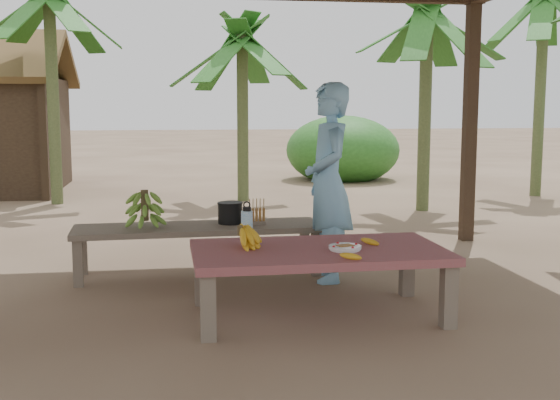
{
  "coord_description": "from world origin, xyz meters",
  "views": [
    {
      "loc": [
        -0.48,
        -5.12,
        1.51
      ],
      "look_at": [
        0.33,
        0.11,
        0.8
      ],
      "focal_mm": 45.0,
      "sensor_mm": 36.0,
      "label": 1
    }
  ],
  "objects": [
    {
      "name": "ground",
      "position": [
        0.0,
        0.0,
        0.0
      ],
      "size": [
        80.0,
        80.0,
        0.0
      ],
      "primitive_type": "plane",
      "color": "brown",
      "rests_on": "ground"
    },
    {
      "name": "work_table",
      "position": [
        0.55,
        -0.28,
        0.43
      ],
      "size": [
        1.81,
        1.02,
        0.5
      ],
      "rotation": [
        0.0,
        0.0,
        0.01
      ],
      "color": "brown",
      "rests_on": "ground"
    },
    {
      "name": "bench",
      "position": [
        -0.26,
        1.1,
        0.39
      ],
      "size": [
        2.22,
        0.69,
        0.45
      ],
      "rotation": [
        0.0,
        0.0,
        0.04
      ],
      "color": "brown",
      "rests_on": "ground"
    },
    {
      "name": "ripe_banana_bunch",
      "position": [
        -0.01,
        -0.18,
        0.59
      ],
      "size": [
        0.3,
        0.26,
        0.18
      ],
      "primitive_type": null,
      "rotation": [
        0.0,
        0.0,
        -0.05
      ],
      "color": "gold",
      "rests_on": "work_table"
    },
    {
      "name": "plate",
      "position": [
        0.72,
        -0.38,
        0.52
      ],
      "size": [
        0.23,
        0.23,
        0.04
      ],
      "color": "white",
      "rests_on": "work_table"
    },
    {
      "name": "loose_banana_front",
      "position": [
        0.68,
        -0.69,
        0.52
      ],
      "size": [
        0.16,
        0.08,
        0.04
      ],
      "primitive_type": "ellipsoid",
      "rotation": [
        0.0,
        0.0,
        1.28
      ],
      "color": "gold",
      "rests_on": "work_table"
    },
    {
      "name": "loose_banana_side",
      "position": [
        0.95,
        -0.22,
        0.52
      ],
      "size": [
        0.14,
        0.14,
        0.04
      ],
      "primitive_type": "ellipsoid",
      "rotation": [
        0.0,
        0.0,
        0.78
      ],
      "color": "gold",
      "rests_on": "work_table"
    },
    {
      "name": "water_flask",
      "position": [
        0.06,
        -0.04,
        0.63
      ],
      "size": [
        0.09,
        0.09,
        0.32
      ],
      "color": "#4496D5",
      "rests_on": "work_table"
    },
    {
      "name": "green_banana_stalk",
      "position": [
        -0.73,
        1.08,
        0.62
      ],
      "size": [
        0.32,
        0.32,
        0.35
      ],
      "primitive_type": null,
      "rotation": [
        0.0,
        0.0,
        0.04
      ],
      "color": "#598C2D",
      "rests_on": "bench"
    },
    {
      "name": "cooking_pot",
      "position": [
        0.03,
        1.17,
        0.54
      ],
      "size": [
        0.22,
        0.22,
        0.19
      ],
      "primitive_type": "cylinder",
      "color": "black",
      "rests_on": "bench"
    },
    {
      "name": "skewer_rack",
      "position": [
        0.26,
        1.07,
        0.57
      ],
      "size": [
        0.18,
        0.09,
        0.24
      ],
      "primitive_type": null,
      "rotation": [
        0.0,
        0.0,
        0.04
      ],
      "color": "#A57F47",
      "rests_on": "bench"
    },
    {
      "name": "woman",
      "position": [
        0.85,
        0.75,
        0.86
      ],
      "size": [
        0.42,
        0.63,
        1.71
      ],
      "primitive_type": "imported",
      "rotation": [
        0.0,
        0.0,
        -1.55
      ],
      "color": "#7DBFED",
      "rests_on": "ground"
    },
    {
      "name": "banana_plant_ne",
      "position": [
        3.11,
        4.57,
        2.57
      ],
      "size": [
        1.8,
        1.8,
        3.05
      ],
      "color": "#596638",
      "rests_on": "ground"
    },
    {
      "name": "banana_plant_n",
      "position": [
        0.63,
        6.01,
        2.33
      ],
      "size": [
        1.8,
        1.8,
        2.81
      ],
      "color": "#596638",
      "rests_on": "ground"
    },
    {
      "name": "banana_plant_nw",
      "position": [
        -2.27,
        6.09,
        2.92
      ],
      "size": [
        1.8,
        1.8,
        3.42
      ],
      "color": "#596638",
      "rests_on": "ground"
    },
    {
      "name": "banana_plant_far",
      "position": [
        5.6,
        5.89,
        3.01
      ],
      "size": [
        1.8,
        1.8,
        3.51
      ],
      "color": "#596638",
      "rests_on": "ground"
    }
  ]
}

